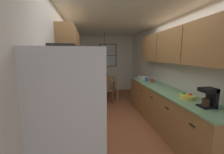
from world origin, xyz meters
TOP-DOWN VIEW (x-y plane):
  - ground_plane at (0.00, 1.00)m, footprint 12.00×12.00m
  - wall_left at (-1.35, 1.00)m, footprint 0.10×9.00m
  - wall_right at (1.35, 1.00)m, footprint 0.10×9.00m
  - wall_back at (0.00, 3.65)m, footprint 4.40×0.10m
  - ceiling_slab at (0.00, 1.00)m, footprint 4.40×9.00m
  - refrigerator at (-0.93, -1.19)m, footprint 0.76×0.81m
  - stove_range at (-0.99, -0.46)m, footprint 0.66×0.62m
  - microwave_over_range at (-1.11, -0.46)m, footprint 0.39×0.60m
  - counter_left at (-1.00, 0.81)m, footprint 0.64×1.92m
  - upper_cabinets_left at (-1.14, 0.76)m, footprint 0.33×2.00m
  - counter_right at (1.00, 0.13)m, footprint 0.64×3.31m
  - upper_cabinets_right at (1.14, 0.08)m, footprint 0.33×2.99m
  - dining_table at (-0.13, 2.60)m, footprint 0.92×0.83m
  - dining_chair_near at (-0.17, 1.98)m, footprint 0.43×0.43m
  - dining_chair_far at (-0.13, 3.22)m, footprint 0.40×0.40m
  - pendant_light at (-0.13, 2.60)m, footprint 0.27×0.27m
  - back_window at (0.13, 3.58)m, footprint 0.79×0.05m
  - trash_bin at (-0.70, 2.00)m, footprint 0.28×0.28m
  - storage_canister at (-1.00, 0.14)m, footprint 0.11×0.11m
  - dish_towel at (-0.64, -0.30)m, footprint 0.02×0.16m
  - coffee_maker at (1.04, -1.07)m, footprint 0.22×0.18m
  - mug_by_coffeemaker at (1.03, 0.89)m, footprint 0.12×0.08m
  - mug_spare at (0.95, 1.05)m, footprint 0.13×0.09m
  - fruit_bowl at (1.01, -0.63)m, footprint 0.27×0.27m
  - dish_rack at (0.97, 1.34)m, footprint 0.28×0.34m
  - table_serving_bowl at (-0.24, 2.59)m, footprint 0.20×0.20m

SIDE VIEW (x-z plane):
  - ground_plane at x=0.00m, z-range 0.00..0.00m
  - trash_bin at x=-0.70m, z-range 0.00..0.68m
  - counter_right at x=1.00m, z-range 0.00..0.90m
  - counter_left at x=-1.00m, z-range 0.00..0.90m
  - stove_range at x=-0.99m, z-range -0.08..1.02m
  - dish_towel at x=-0.64m, z-range 0.38..0.62m
  - dining_chair_near at x=-0.17m, z-range 0.05..0.95m
  - dining_chair_far at x=-0.13m, z-range 0.05..0.95m
  - dining_table at x=-0.13m, z-range 0.26..1.01m
  - table_serving_bowl at x=-0.24m, z-range 0.75..0.81m
  - refrigerator at x=-0.93m, z-range 0.00..1.75m
  - fruit_bowl at x=1.01m, z-range 0.89..0.98m
  - dish_rack at x=0.97m, z-range 0.90..1.00m
  - mug_spare at x=0.95m, z-range 0.90..1.00m
  - mug_by_coffeemaker at x=1.03m, z-range 0.90..1.01m
  - storage_canister at x=-1.00m, z-range 0.90..1.11m
  - coffee_maker at x=1.04m, z-range 0.91..1.20m
  - wall_left at x=-1.35m, z-range 0.00..2.55m
  - wall_right at x=1.35m, z-range 0.00..2.55m
  - wall_back at x=0.00m, z-range 0.00..2.55m
  - back_window at x=0.13m, z-range 1.14..2.17m
  - microwave_over_range at x=-1.11m, z-range 1.48..1.84m
  - upper_cabinets_right at x=1.14m, z-range 1.50..2.24m
  - upper_cabinets_left at x=-1.14m, z-range 1.50..2.24m
  - pendant_light at x=-0.13m, z-range 1.56..2.25m
  - ceiling_slab at x=0.00m, z-range 2.55..2.63m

